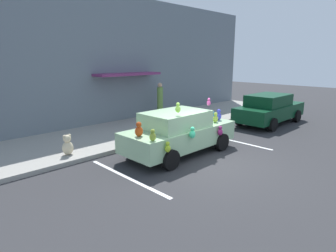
{
  "coord_description": "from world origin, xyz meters",
  "views": [
    {
      "loc": [
        -6.98,
        -5.16,
        3.3
      ],
      "look_at": [
        0.07,
        2.0,
        0.9
      ],
      "focal_mm": 30.09,
      "sensor_mm": 36.0,
      "label": 1
    }
  ],
  "objects_px": {
    "plush_covered_car": "(179,132)",
    "parked_sedan_behind": "(269,109)",
    "pedestrian_near_shopfront": "(160,101)",
    "teddy_bear_on_sidewalk": "(68,145)"
  },
  "relations": [
    {
      "from": "parked_sedan_behind",
      "to": "teddy_bear_on_sidewalk",
      "type": "xyz_separation_m",
      "value": [
        -9.84,
        2.26,
        -0.31
      ]
    },
    {
      "from": "plush_covered_car",
      "to": "pedestrian_near_shopfront",
      "type": "distance_m",
      "value": 5.87
    },
    {
      "from": "parked_sedan_behind",
      "to": "pedestrian_near_shopfront",
      "type": "distance_m",
      "value": 5.78
    },
    {
      "from": "plush_covered_car",
      "to": "teddy_bear_on_sidewalk",
      "type": "bearing_deg",
      "value": 143.89
    },
    {
      "from": "plush_covered_car",
      "to": "parked_sedan_behind",
      "type": "distance_m",
      "value": 6.77
    },
    {
      "from": "plush_covered_car",
      "to": "parked_sedan_behind",
      "type": "bearing_deg",
      "value": -0.21
    },
    {
      "from": "plush_covered_car",
      "to": "pedestrian_near_shopfront",
      "type": "xyz_separation_m",
      "value": [
        3.48,
        4.72,
        0.24
      ]
    },
    {
      "from": "plush_covered_car",
      "to": "parked_sedan_behind",
      "type": "height_order",
      "value": "plush_covered_car"
    },
    {
      "from": "plush_covered_car",
      "to": "pedestrian_near_shopfront",
      "type": "relative_size",
      "value": 2.28
    },
    {
      "from": "parked_sedan_behind",
      "to": "teddy_bear_on_sidewalk",
      "type": "bearing_deg",
      "value": 167.04
    }
  ]
}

